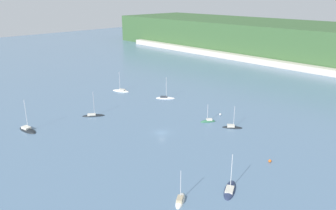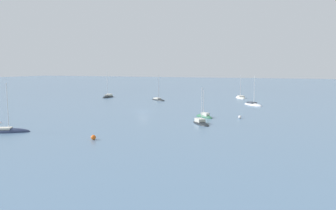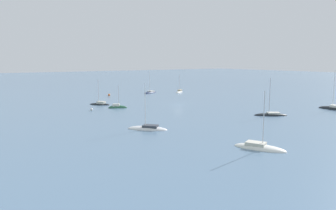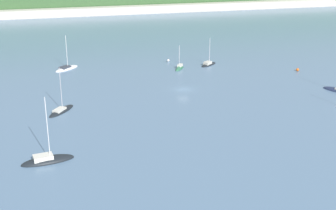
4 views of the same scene
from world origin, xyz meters
name	(u,v)px [view 4 (image 4 of 4)]	position (x,y,z in m)	size (l,w,h in m)	color
ground_plane	(183,89)	(0.00, 0.00, 0.00)	(600.00, 600.00, 0.00)	slate
shore_town_strip	(109,11)	(0.00, 124.89, 1.91)	(328.61, 6.00, 3.81)	beige
sailboat_0	(67,69)	(-26.66, 27.29, 0.08)	(8.24, 7.94, 10.38)	silver
sailboat_2	(61,111)	(-30.10, -7.94, 0.09)	(6.96, 8.27, 10.38)	black
sailboat_4	(180,68)	(4.72, 19.10, 0.12)	(4.53, 5.62, 7.57)	#2D6647
sailboat_6	(208,65)	(14.17, 20.82, 0.14)	(6.91, 6.18, 8.59)	black
sailboat_7	(47,161)	(-33.71, -31.93, 0.12)	(9.21, 4.22, 12.22)	black
mooring_buoy_0	(168,60)	(3.71, 27.71, 0.39)	(0.78, 0.78, 0.78)	white
mooring_buoy_1	(298,70)	(36.13, 7.77, 0.43)	(0.85, 0.85, 0.85)	orange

